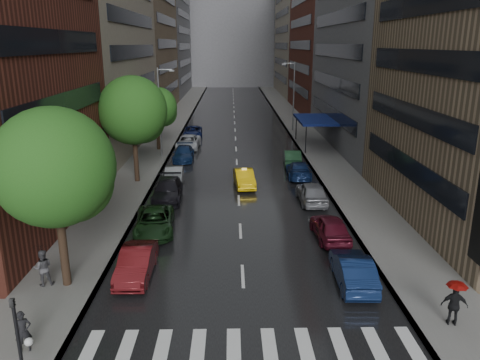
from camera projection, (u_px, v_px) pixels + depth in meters
ground at (245, 321)px, 20.06m from camera, size 220.00×220.00×0.00m
road at (235, 125)px, 68.04m from camera, size 14.00×140.00×0.01m
sidewalk_left at (173, 125)px, 67.85m from camera, size 4.00×140.00×0.15m
sidewalk_right at (296, 124)px, 68.19m from camera, size 4.00×140.00×0.15m
crosswalk at (252, 350)px, 18.14m from camera, size 13.15×2.80×0.01m
buildings_left at (136, 13)px, 71.70m from camera, size 8.00×108.00×38.00m
buildings_right at (333, 19)px, 70.53m from camera, size 8.05×109.10×36.00m
building_far at (232, 26)px, 128.80m from camera, size 40.00×14.00×32.00m
tree_near at (54, 168)px, 21.18m from camera, size 5.53×5.53×8.81m
tree_mid at (133, 110)px, 38.27m from camera, size 5.65×5.65×9.00m
tree_far at (157, 107)px, 50.68m from camera, size 4.39×4.39×7.00m
taxi at (244, 178)px, 38.73m from camera, size 1.88×4.40×1.41m
parked_cars_left at (177, 167)px, 42.03m from camera, size 2.85×41.83×1.52m
parked_cars_right at (312, 193)px, 34.63m from camera, size 2.21×28.35×1.61m
ped_bag_walker at (24, 332)px, 17.65m from camera, size 0.72×0.61×1.66m
ped_black_umbrella at (42, 262)px, 22.40m from camera, size 1.06×0.98×2.09m
ped_red_umbrella at (455, 299)px, 19.22m from camera, size 1.12×0.82×2.01m
traffic_light at (18, 336)px, 15.32m from camera, size 0.18×0.15×3.45m
street_lamp_left at (160, 111)px, 47.33m from camera, size 1.74×0.22×9.00m
street_lamp_right at (293, 95)px, 62.01m from camera, size 1.74×0.22×9.00m
awning at (315, 120)px, 52.93m from camera, size 4.00×8.00×3.12m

